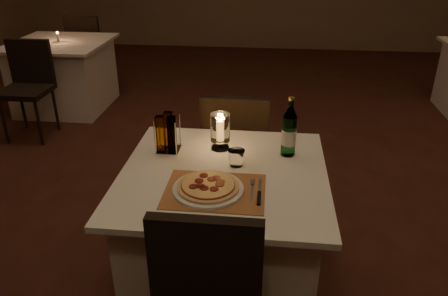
# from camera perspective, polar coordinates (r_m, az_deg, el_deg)

# --- Properties ---
(floor) EXTENTS (8.00, 10.00, 0.02)m
(floor) POSITION_cam_1_polar(r_m,az_deg,el_deg) (3.07, 2.29, -9.37)
(floor) COLOR #441F16
(floor) RESTS_ON ground
(main_table) EXTENTS (1.00, 1.00, 0.74)m
(main_table) POSITION_cam_1_polar(r_m,az_deg,el_deg) (2.32, -0.05, -11.02)
(main_table) COLOR white
(main_table) RESTS_ON ground
(chair_far) EXTENTS (0.42, 0.42, 0.90)m
(chair_far) POSITION_cam_1_polar(r_m,az_deg,el_deg) (2.84, 1.51, 0.57)
(chair_far) COLOR black
(chair_far) RESTS_ON ground
(placemat) EXTENTS (0.45, 0.34, 0.00)m
(placemat) POSITION_cam_1_polar(r_m,az_deg,el_deg) (1.97, -1.21, -5.63)
(placemat) COLOR #A36438
(placemat) RESTS_ON main_table
(plate) EXTENTS (0.32, 0.32, 0.01)m
(plate) POSITION_cam_1_polar(r_m,az_deg,el_deg) (1.97, -2.08, -5.36)
(plate) COLOR white
(plate) RESTS_ON placemat
(pizza) EXTENTS (0.28, 0.28, 0.02)m
(pizza) POSITION_cam_1_polar(r_m,az_deg,el_deg) (1.96, -2.09, -4.95)
(pizza) COLOR #D8B77F
(pizza) RESTS_ON plate
(fork) EXTENTS (0.02, 0.18, 0.00)m
(fork) POSITION_cam_1_polar(r_m,az_deg,el_deg) (1.98, 3.67, -5.28)
(fork) COLOR silver
(fork) RESTS_ON placemat
(knife) EXTENTS (0.02, 0.22, 0.01)m
(knife) POSITION_cam_1_polar(r_m,az_deg,el_deg) (1.93, 4.62, -6.20)
(knife) COLOR black
(knife) RESTS_ON placemat
(tumbler) EXTENTS (0.09, 0.09, 0.09)m
(tumbler) POSITION_cam_1_polar(r_m,az_deg,el_deg) (2.16, 1.62, -1.31)
(tumbler) COLOR white
(tumbler) RESTS_ON main_table
(water_bottle) EXTENTS (0.08, 0.08, 0.32)m
(water_bottle) POSITION_cam_1_polar(r_m,az_deg,el_deg) (2.25, 8.49, 2.05)
(water_bottle) COLOR #529963
(water_bottle) RESTS_ON main_table
(hurricane_candle) EXTENTS (0.10, 0.10, 0.20)m
(hurricane_candle) POSITION_cam_1_polar(r_m,az_deg,el_deg) (2.30, -0.50, 2.54)
(hurricane_candle) COLOR white
(hurricane_candle) RESTS_ON main_table
(cruet_caddy) EXTENTS (0.12, 0.12, 0.21)m
(cruet_caddy) POSITION_cam_1_polar(r_m,az_deg,el_deg) (2.30, -7.43, 1.78)
(cruet_caddy) COLOR white
(cruet_caddy) RESTS_ON main_table
(neighbor_table_left) EXTENTS (1.00, 1.00, 0.74)m
(neighbor_table_left) POSITION_cam_1_polar(r_m,az_deg,el_deg) (5.17, -20.13, 8.95)
(neighbor_table_left) COLOR white
(neighbor_table_left) RESTS_ON ground
(neighbor_chair_la) EXTENTS (0.42, 0.42, 0.90)m
(neighbor_chair_la) POSITION_cam_1_polar(r_m,az_deg,el_deg) (4.52, -24.20, 8.21)
(neighbor_chair_la) COLOR black
(neighbor_chair_la) RESTS_ON ground
(neighbor_chair_lb) EXTENTS (0.42, 0.42, 0.90)m
(neighbor_chair_lb) POSITION_cam_1_polar(r_m,az_deg,el_deg) (5.76, -17.43, 12.82)
(neighbor_chair_lb) COLOR black
(neighbor_chair_lb) RESTS_ON ground
(neighbor_candle_left) EXTENTS (0.03, 0.03, 0.11)m
(neighbor_candle_left) POSITION_cam_1_polar(r_m,az_deg,el_deg) (5.07, -20.87, 13.40)
(neighbor_candle_left) COLOR white
(neighbor_candle_left) RESTS_ON neighbor_table_left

